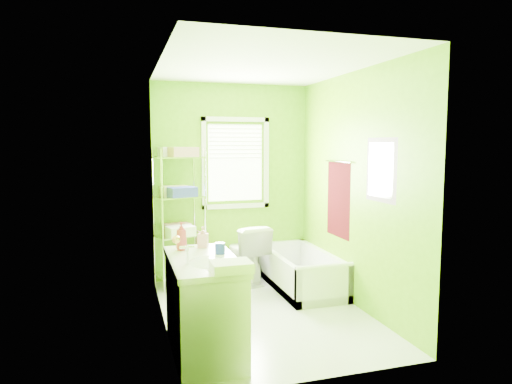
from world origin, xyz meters
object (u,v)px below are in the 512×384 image
object	(u,v)px
vanity	(204,303)
wire_shelf_unit	(180,201)
bathtub	(301,276)
toilet	(246,253)

from	to	relation	value
vanity	wire_shelf_unit	distance (m)	2.06
wire_shelf_unit	bathtub	bearing A→B (deg)	-21.10
toilet	vanity	world-z (taller)	vanity
toilet	wire_shelf_unit	distance (m)	1.09
bathtub	wire_shelf_unit	xyz separation A→B (m)	(-1.43, 0.55, 0.93)
wire_shelf_unit	toilet	bearing A→B (deg)	-5.97
bathtub	toilet	distance (m)	0.79
bathtub	toilet	size ratio (longest dim) A/B	1.94
toilet	bathtub	bearing A→B (deg)	133.09
toilet	wire_shelf_unit	world-z (taller)	wire_shelf_unit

